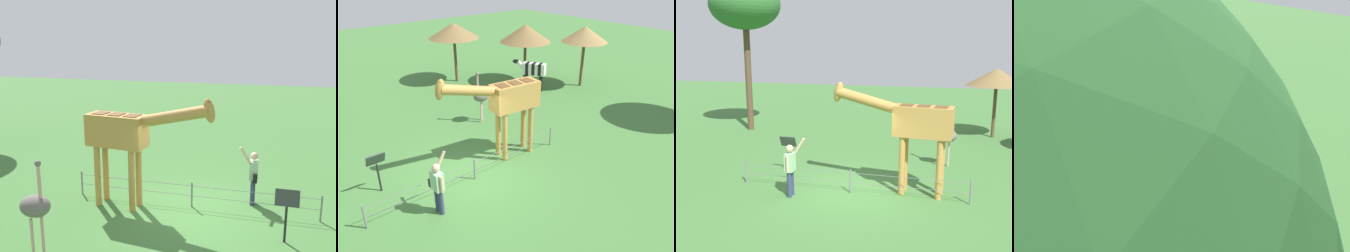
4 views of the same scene
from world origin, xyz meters
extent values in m
plane|color=#427538|center=(0.00, 0.00, 0.00)|extent=(60.00, 60.00, 0.00)
cylinder|color=#BC8942|center=(-1.51, -0.06, 0.90)|extent=(0.18, 0.18, 1.80)
cylinder|color=#BC8942|center=(-1.56, -0.50, 0.90)|extent=(0.18, 0.18, 1.80)
cylinder|color=#BC8942|center=(-2.60, 0.06, 0.90)|extent=(0.18, 0.18, 1.80)
cylinder|color=#BC8942|center=(-2.65, -0.37, 0.90)|extent=(0.18, 0.18, 1.80)
cube|color=#BC8942|center=(-2.08, -0.22, 2.25)|extent=(1.77, 0.89, 0.90)
cube|color=brown|center=(-1.58, -0.28, 2.71)|extent=(0.41, 0.48, 0.02)
cube|color=brown|center=(-2.08, -0.22, 2.71)|extent=(0.41, 0.48, 0.02)
cube|color=brown|center=(-2.57, -0.16, 2.71)|extent=(0.41, 0.48, 0.02)
cylinder|color=#BC8942|center=(-0.46, -0.41, 2.76)|extent=(2.17, 0.56, 0.80)
ellipsoid|color=#BC8942|center=(0.58, -0.52, 3.00)|extent=(0.45, 0.31, 0.69)
cylinder|color=brown|center=(0.58, -0.46, 3.18)|extent=(0.05, 0.05, 0.14)
cylinder|color=brown|center=(0.58, -0.58, 3.18)|extent=(0.05, 0.05, 0.14)
cylinder|color=navy|center=(1.68, 0.81, 0.39)|extent=(0.14, 0.14, 0.78)
cylinder|color=navy|center=(1.67, 1.01, 0.39)|extent=(0.14, 0.14, 0.78)
cube|color=#93C699|center=(1.67, 0.91, 1.06)|extent=(0.26, 0.37, 0.55)
sphere|color=#D8AD8C|center=(1.67, 0.91, 1.47)|extent=(0.22, 0.22, 0.22)
cylinder|color=#D8AD8C|center=(1.43, 0.74, 1.51)|extent=(0.36, 0.10, 0.51)
cylinder|color=#D8AD8C|center=(1.66, 1.13, 1.05)|extent=(0.08, 0.08, 0.50)
cube|color=black|center=(1.73, 0.69, 0.88)|extent=(0.13, 0.20, 0.24)
cylinder|color=#CC9E93|center=(-2.70, -3.12, 0.45)|extent=(0.07, 0.07, 0.90)
cylinder|color=brown|center=(-11.28, 4.14, 1.81)|extent=(0.44, 0.44, 3.62)
cylinder|color=black|center=(2.57, -1.12, 0.47)|extent=(0.06, 0.06, 0.95)
cube|color=#333D38|center=(2.57, -1.12, 1.13)|extent=(0.56, 0.21, 0.38)
cylinder|color=slate|center=(-3.50, 0.23, 0.38)|extent=(0.05, 0.05, 0.75)
cylinder|color=slate|center=(0.00, 0.23, 0.38)|extent=(0.05, 0.05, 0.75)
cylinder|color=slate|center=(3.50, 0.23, 0.38)|extent=(0.05, 0.05, 0.75)
cube|color=slate|center=(0.00, 0.23, 0.64)|extent=(7.00, 0.01, 0.01)
cube|color=slate|center=(0.00, 0.23, 0.34)|extent=(7.00, 0.01, 0.01)
camera|label=1|loc=(2.21, -10.09, 4.84)|focal=41.89mm
camera|label=2|loc=(5.04, 7.83, 6.38)|focal=36.02mm
camera|label=3|loc=(-2.72, 11.33, 4.51)|focal=42.39mm
camera|label=4|loc=(8.99, -6.96, 7.24)|focal=48.54mm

